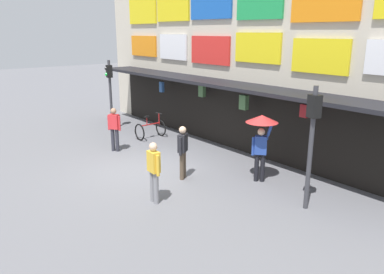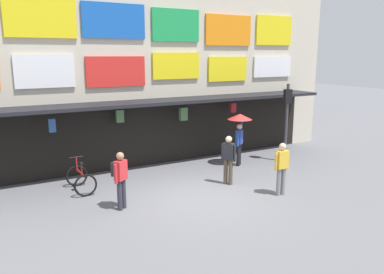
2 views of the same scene
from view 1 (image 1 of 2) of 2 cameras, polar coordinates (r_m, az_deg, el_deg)
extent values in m
plane|color=slate|center=(12.72, -7.16, -4.87)|extent=(80.00, 80.00, 0.00)
cube|color=beige|center=(14.85, 7.93, 13.86)|extent=(18.00, 1.20, 8.00)
cube|color=black|center=(14.05, 4.05, 8.13)|extent=(15.30, 1.40, 0.12)
cube|color=yellow|center=(19.25, -7.53, 18.50)|extent=(2.33, 0.08, 1.25)
cube|color=yellow|center=(17.22, -2.97, 19.26)|extent=(2.26, 0.08, 1.29)
cube|color=blue|center=(15.31, 2.82, 19.69)|extent=(2.31, 0.08, 1.22)
cube|color=green|center=(13.57, 10.19, 19.71)|extent=(2.01, 0.08, 1.23)
cube|color=orange|center=(19.24, -7.35, 13.52)|extent=(2.17, 0.08, 0.97)
cube|color=white|center=(17.20, -2.88, 13.47)|extent=(1.93, 0.08, 1.09)
cube|color=red|center=(15.29, 2.73, 13.00)|extent=(2.22, 0.08, 1.09)
cube|color=yellow|center=(13.55, 9.87, 13.17)|extent=(2.03, 0.08, 1.02)
cube|color=yellow|center=(12.08, 18.80, 11.51)|extent=(1.92, 0.08, 1.02)
cylinder|color=black|center=(16.93, -4.64, 8.76)|extent=(0.02, 0.02, 0.26)
cube|color=#2D5693|center=(16.98, -4.62, 7.56)|extent=(0.22, 0.13, 0.45)
cylinder|color=black|center=(15.21, 1.55, 8.18)|extent=(0.02, 0.02, 0.18)
cube|color=#477042|center=(15.26, 1.54, 6.99)|extent=(0.28, 0.17, 0.47)
cylinder|color=black|center=(13.27, 7.93, 6.81)|extent=(0.02, 0.02, 0.23)
cube|color=#477042|center=(13.33, 7.87, 5.24)|extent=(0.30, 0.18, 0.51)
cylinder|color=black|center=(11.84, 16.82, 5.26)|extent=(0.02, 0.02, 0.22)
cube|color=maroon|center=(11.90, 16.70, 3.81)|extent=(0.26, 0.15, 0.39)
cube|color=black|center=(14.75, 5.88, 3.13)|extent=(15.30, 0.04, 2.50)
cylinder|color=#38383D|center=(17.85, -12.24, 6.19)|extent=(0.12, 0.12, 3.20)
cube|color=black|center=(17.71, -12.45, 9.70)|extent=(0.33, 0.30, 0.56)
sphere|color=black|center=(17.67, -12.88, 10.09)|extent=(0.15, 0.15, 0.15)
sphere|color=#19DB3D|center=(17.69, -12.83, 9.25)|extent=(0.15, 0.15, 0.15)
cylinder|color=#38383D|center=(9.85, 17.52, -1.83)|extent=(0.12, 0.12, 3.20)
cube|color=black|center=(9.59, 18.06, 4.45)|extent=(0.34, 0.31, 0.56)
sphere|color=black|center=(9.65, 18.71, 5.25)|extent=(0.15, 0.15, 0.15)
sphere|color=#19DB3D|center=(9.69, 18.58, 3.74)|extent=(0.15, 0.15, 0.15)
torus|color=black|center=(16.55, -4.76, 1.38)|extent=(0.72, 0.08, 0.72)
torus|color=black|center=(15.96, -7.95, 0.73)|extent=(0.72, 0.08, 0.72)
cylinder|color=#B21E1E|center=(16.19, -6.35, 1.92)|extent=(0.08, 0.99, 0.05)
cylinder|color=#B21E1E|center=(16.06, -6.85, 2.41)|extent=(0.04, 0.04, 0.35)
cube|color=black|center=(16.02, -6.88, 3.07)|extent=(0.11, 0.20, 0.06)
cylinder|color=#B21E1E|center=(16.41, -5.02, 2.75)|extent=(0.04, 0.04, 0.50)
cylinder|color=black|center=(16.35, -5.04, 3.61)|extent=(0.44, 0.05, 0.04)
cylinder|color=brown|center=(11.64, -1.54, -4.41)|extent=(0.14, 0.14, 0.88)
cylinder|color=brown|center=(11.80, -1.25, -4.13)|extent=(0.14, 0.14, 0.88)
cube|color=#232328|center=(11.49, -1.42, -0.89)|extent=(0.38, 0.42, 0.56)
sphere|color=beige|center=(11.38, -1.43, 1.08)|extent=(0.22, 0.22, 0.22)
cylinder|color=#232328|center=(11.31, -1.78, -1.44)|extent=(0.09, 0.09, 0.56)
cylinder|color=#232328|center=(11.71, -1.07, -0.84)|extent=(0.09, 0.09, 0.56)
cylinder|color=black|center=(11.69, 9.75, -4.56)|extent=(0.14, 0.14, 0.88)
cylinder|color=black|center=(11.69, 10.64, -4.61)|extent=(0.14, 0.14, 0.88)
cube|color=#28479E|center=(11.46, 10.37, -1.20)|extent=(0.42, 0.40, 0.56)
sphere|color=beige|center=(11.35, 10.47, 0.78)|extent=(0.22, 0.22, 0.22)
cylinder|color=#28479E|center=(11.48, 9.26, -1.39)|extent=(0.09, 0.09, 0.56)
cylinder|color=#28479E|center=(11.35, 11.58, 0.67)|extent=(0.23, 0.09, 0.48)
cylinder|color=#4C3823|center=(11.33, 11.60, 1.18)|extent=(0.02, 0.02, 0.55)
cone|color=red|center=(11.25, 10.57, 2.74)|extent=(0.96, 0.96, 0.22)
cylinder|color=gray|center=(10.10, -5.47, -7.72)|extent=(0.14, 0.14, 0.88)
cylinder|color=gray|center=(10.24, -5.98, -7.39)|extent=(0.14, 0.14, 0.88)
cube|color=gold|center=(9.91, -5.84, -3.73)|extent=(0.37, 0.24, 0.56)
sphere|color=beige|center=(9.78, -5.91, -1.46)|extent=(0.22, 0.22, 0.22)
cylinder|color=gold|center=(9.75, -5.19, -4.36)|extent=(0.09, 0.09, 0.56)
cylinder|color=gold|center=(10.11, -6.46, -3.65)|extent=(0.09, 0.09, 0.56)
cylinder|color=#2D2D38|center=(14.64, -11.27, -0.47)|extent=(0.14, 0.14, 0.88)
cylinder|color=#2D2D38|center=(14.72, -11.89, -0.41)|extent=(0.14, 0.14, 0.88)
cube|color=red|center=(14.50, -11.74, 2.29)|extent=(0.42, 0.39, 0.56)
sphere|color=#A87A5B|center=(14.42, -11.83, 3.88)|extent=(0.22, 0.22, 0.22)
cylinder|color=red|center=(14.41, -10.95, 2.05)|extent=(0.09, 0.09, 0.56)
cylinder|color=red|center=(14.62, -12.49, 2.15)|extent=(0.09, 0.09, 0.56)
cube|color=#232328|center=(14.64, -11.45, 2.51)|extent=(0.32, 0.29, 0.40)
camera|label=2|loc=(16.11, -52.40, 9.30)|focal=35.40mm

